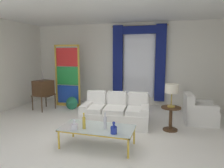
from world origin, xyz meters
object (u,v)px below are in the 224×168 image
(bottle_ruby_flask, at_px, (84,122))
(round_side_table, at_px, (171,116))
(bottle_blue_decanter, at_px, (74,126))
(armchair_white, at_px, (198,112))
(peacock_figurine, at_px, (70,103))
(couch_white_long, at_px, (116,113))
(coffee_table, at_px, (97,129))
(table_lamp_brass, at_px, (172,90))
(stained_glass_divider, at_px, (67,77))
(vintage_tv, at_px, (43,88))
(bottle_crystal_tall, at_px, (105,122))
(bottle_amber_squat, at_px, (114,129))

(bottle_ruby_flask, bearing_deg, round_side_table, 41.78)
(bottle_blue_decanter, bearing_deg, bottle_ruby_flask, 28.37)
(armchair_white, height_order, peacock_figurine, armchair_white)
(couch_white_long, relative_size, bottle_blue_decanter, 8.29)
(coffee_table, relative_size, table_lamp_brass, 2.61)
(coffee_table, distance_m, bottle_ruby_flask, 0.32)
(armchair_white, distance_m, stained_glass_divider, 4.43)
(bottle_ruby_flask, xyz_separation_m, vintage_tv, (-2.49, 2.33, 0.18))
(bottle_ruby_flask, distance_m, table_lamp_brass, 2.29)
(round_side_table, bearing_deg, couch_white_long, 175.83)
(peacock_figurine, bearing_deg, armchair_white, -3.31)
(peacock_figurine, bearing_deg, bottle_crystal_tall, -50.22)
(peacock_figurine, bearing_deg, bottle_amber_squat, -49.39)
(stained_glass_divider, distance_m, peacock_figurine, 1.01)
(stained_glass_divider, xyz_separation_m, round_side_table, (3.58, -1.49, -0.70))
(bottle_amber_squat, distance_m, armchair_white, 2.96)
(armchair_white, bearing_deg, peacock_figurine, 176.69)
(armchair_white, bearing_deg, stained_glass_divider, 170.84)
(bottle_crystal_tall, height_order, round_side_table, bottle_crystal_tall)
(bottle_blue_decanter, relative_size, vintage_tv, 0.16)
(peacock_figurine, bearing_deg, bottle_blue_decanter, -61.28)
(vintage_tv, bearing_deg, bottle_ruby_flask, -43.17)
(couch_white_long, distance_m, armchair_white, 2.26)
(bottle_amber_squat, relative_size, bottle_ruby_flask, 0.71)
(peacock_figurine, bearing_deg, table_lamp_brass, -17.52)
(bottle_blue_decanter, height_order, table_lamp_brass, table_lamp_brass)
(coffee_table, height_order, stained_glass_divider, stained_glass_divider)
(bottle_crystal_tall, xyz_separation_m, armchair_white, (1.98, 2.17, -0.26))
(stained_glass_divider, bearing_deg, bottle_crystal_tall, -51.03)
(couch_white_long, distance_m, bottle_ruby_flask, 1.63)
(armchair_white, relative_size, table_lamp_brass, 1.51)
(bottle_blue_decanter, bearing_deg, vintage_tv, 133.75)
(stained_glass_divider, relative_size, round_side_table, 3.70)
(couch_white_long, height_order, bottle_amber_squat, couch_white_long)
(armchair_white, relative_size, stained_glass_divider, 0.39)
(round_side_table, bearing_deg, vintage_tv, 168.53)
(table_lamp_brass, bearing_deg, armchair_white, 48.03)
(bottle_ruby_flask, distance_m, stained_glass_divider, 3.58)
(bottle_crystal_tall, bearing_deg, armchair_white, 47.57)
(couch_white_long, relative_size, round_side_table, 3.07)
(bottle_amber_squat, bearing_deg, couch_white_long, 103.22)
(bottle_blue_decanter, bearing_deg, peacock_figurine, 118.72)
(couch_white_long, height_order, vintage_tv, vintage_tv)
(vintage_tv, bearing_deg, peacock_figurine, 11.95)
(coffee_table, height_order, bottle_ruby_flask, bottle_ruby_flask)
(bottle_ruby_flask, height_order, armchair_white, armchair_white)
(bottle_blue_decanter, relative_size, bottle_ruby_flask, 0.67)
(bottle_blue_decanter, distance_m, table_lamp_brass, 2.48)
(armchair_white, bearing_deg, table_lamp_brass, -131.97)
(bottle_blue_decanter, bearing_deg, bottle_amber_squat, 0.35)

